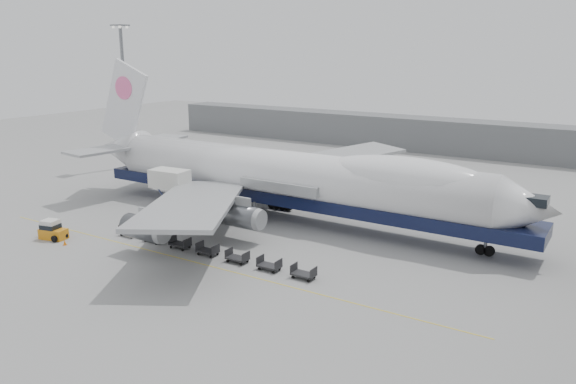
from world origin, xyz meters
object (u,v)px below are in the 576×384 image
Objects in this scene: catering_truck at (170,190)px; baggage_tug at (52,230)px; ground_worker at (41,230)px; airliner at (291,177)px.

catering_truck reaches higher than baggage_tug.
ground_worker is at bearing 172.90° from baggage_tug.
airliner is 30.53m from ground_worker.
catering_truck is (-14.28, -6.93, -2.17)m from airliner.
airliner is 42.20× the size of ground_worker.
baggage_tug reaches higher than ground_worker.
baggage_tug is at bearing -115.08° from catering_truck.
airliner is 10.83× the size of catering_truck.
baggage_tug is 2.10× the size of ground_worker.
airliner is 16.02m from catering_truck.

